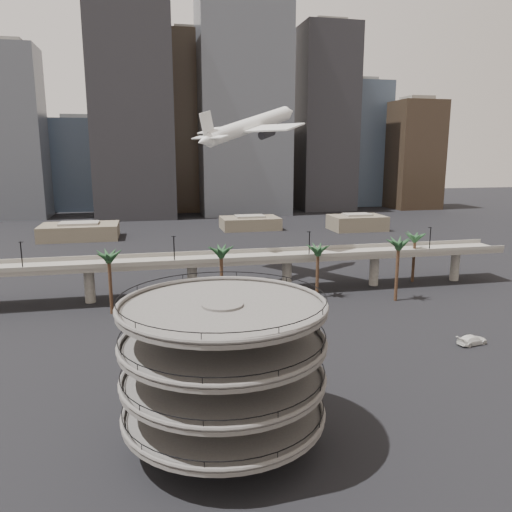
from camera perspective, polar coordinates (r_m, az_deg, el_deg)
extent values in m
plane|color=black|center=(65.66, 7.62, -17.30)|extent=(700.00, 700.00, 0.00)
cylinder|color=#504D4B|center=(55.61, -3.74, -13.59)|extent=(4.40, 4.40, 16.50)
cylinder|color=#504D4B|center=(57.54, -3.68, -17.40)|extent=(22.00, 22.00, 0.45)
torus|color=#504D4B|center=(57.31, -3.68, -16.98)|extent=(22.20, 22.20, 0.50)
torus|color=black|center=(56.93, -3.70, -16.28)|extent=(21.80, 21.80, 0.10)
cylinder|color=#504D4B|center=(55.70, -3.73, -13.80)|extent=(22.00, 22.00, 0.45)
torus|color=#504D4B|center=(55.50, -3.74, -13.36)|extent=(22.20, 22.20, 0.50)
torus|color=black|center=(55.16, -3.75, -12.61)|extent=(21.80, 21.80, 0.10)
cylinder|color=#504D4B|center=(54.10, -3.79, -9.98)|extent=(22.00, 22.00, 0.45)
torus|color=#504D4B|center=(53.92, -3.80, -9.51)|extent=(22.20, 22.20, 0.50)
torus|color=black|center=(53.64, -3.81, -8.71)|extent=(21.80, 21.80, 0.10)
cylinder|color=#504D4B|center=(52.74, -3.85, -5.94)|extent=(22.00, 22.00, 0.45)
torus|color=#504D4B|center=(52.60, -3.86, -5.45)|extent=(22.20, 22.20, 0.50)
torus|color=black|center=(52.37, -3.87, -4.61)|extent=(21.80, 21.80, 0.10)
cube|color=slate|center=(113.13, -1.80, -0.36)|extent=(130.00, 9.00, 0.90)
cube|color=slate|center=(108.62, -1.36, -0.39)|extent=(130.00, 0.30, 1.00)
cube|color=slate|center=(117.28, -2.21, 0.52)|extent=(130.00, 0.30, 1.00)
cylinder|color=slate|center=(112.96, -18.49, -3.19)|extent=(2.20, 2.20, 8.00)
cylinder|color=slate|center=(112.65, -7.30, -2.70)|extent=(2.20, 2.20, 8.00)
cylinder|color=slate|center=(116.55, 3.54, -2.14)|extent=(2.20, 2.20, 8.00)
cylinder|color=slate|center=(124.29, 13.34, -1.55)|extent=(2.20, 2.20, 8.00)
cylinder|color=slate|center=(135.21, 21.78, -1.02)|extent=(2.20, 2.20, 8.00)
cylinder|color=black|center=(109.46, -25.21, -0.04)|extent=(0.24, 0.24, 6.00)
cylinder|color=black|center=(106.79, -9.34, 0.67)|extent=(0.24, 0.24, 6.00)
cylinder|color=black|center=(112.37, 6.11, 1.31)|extent=(0.24, 0.24, 6.00)
cylinder|color=black|center=(125.09, 19.27, 1.78)|extent=(0.24, 0.24, 6.00)
cylinder|color=#432D1D|center=(102.05, -3.96, -2.84)|extent=(0.70, 0.70, 12.15)
ellipsoid|color=#1C3E21|center=(100.61, -4.01, 0.73)|extent=(4.40, 4.40, 2.00)
cylinder|color=#432D1D|center=(111.19, 7.02, -2.04)|extent=(0.70, 0.70, 10.80)
ellipsoid|color=#1C3E21|center=(109.96, 7.10, 0.90)|extent=(4.40, 4.40, 2.00)
cylinder|color=#432D1D|center=(112.04, 15.81, -1.82)|extent=(0.70, 0.70, 12.60)
ellipsoid|color=#1C3E21|center=(110.70, 16.00, 1.55)|extent=(4.40, 4.40, 2.00)
cylinder|color=#432D1D|center=(129.86, 17.57, -0.40)|extent=(0.70, 0.70, 11.25)
ellipsoid|color=#1C3E21|center=(128.78, 17.74, 2.22)|extent=(4.40, 4.40, 2.00)
cylinder|color=#432D1D|center=(103.31, -16.30, -3.25)|extent=(0.70, 0.70, 11.70)
ellipsoid|color=#1C3E21|center=(101.92, -16.50, 0.15)|extent=(4.40, 4.40, 2.00)
cube|color=#665C4B|center=(197.41, -19.50, 2.65)|extent=(28.00, 18.00, 5.50)
cube|color=slate|center=(196.97, -19.56, 3.56)|extent=(14.00, 9.00, 0.80)
cube|color=#665C4B|center=(210.12, -0.70, 3.78)|extent=(24.00, 16.00, 5.00)
cube|color=slate|center=(209.73, -0.70, 4.56)|extent=(12.00, 8.00, 0.80)
cube|color=#665C4B|center=(211.82, 11.47, 3.74)|extent=(22.00, 15.00, 6.00)
cube|color=slate|center=(211.38, 11.51, 4.66)|extent=(11.00, 7.50, 0.80)
cube|color=#4E525C|center=(270.49, -25.83, 12.42)|extent=(26.00, 24.00, 80.33)
cube|color=slate|center=(274.89, -26.65, 21.04)|extent=(14.30, 13.20, 2.40)
cube|color=#3B495C|center=(300.79, -19.35, 9.79)|extent=(30.00, 30.00, 49.43)
cube|color=slate|center=(301.29, -19.70, 14.71)|extent=(16.50, 16.50, 2.40)
cube|color=black|center=(254.95, -14.06, 17.05)|extent=(38.00, 30.00, 113.28)
cube|color=#30251B|center=(280.23, -7.48, 14.67)|extent=(28.00, 26.00, 92.68)
cube|color=slate|center=(286.65, -7.76, 24.20)|extent=(15.40, 14.30, 2.40)
cube|color=#4E525C|center=(265.26, -1.50, 18.28)|extent=(45.00, 32.00, 123.58)
cube|color=gray|center=(303.39, 1.97, 9.87)|extent=(24.00, 24.00, 43.25)
cube|color=slate|center=(303.48, 2.00, 14.18)|extent=(13.20, 13.20, 2.40)
cube|color=black|center=(286.65, 7.92, 15.11)|extent=(30.00, 28.00, 97.83)
cube|color=slate|center=(293.93, 8.22, 24.91)|extent=(16.50, 15.40, 2.40)
cube|color=#3B495C|center=(314.77, 11.29, 12.35)|extent=(34.00, 30.00, 72.09)
cube|color=slate|center=(317.47, 11.57, 19.08)|extent=(18.70, 16.50, 2.40)
cube|color=#30251B|center=(303.57, 17.57, 10.89)|extent=(26.00, 26.00, 59.73)
cube|color=slate|center=(304.95, 17.95, 16.73)|extent=(14.30, 14.30, 2.40)
cube|color=gray|center=(316.28, -5.55, 9.52)|extent=(22.00, 22.00, 39.13)
cube|color=slate|center=(316.15, -5.63, 13.29)|extent=(12.10, 12.10, 2.40)
cylinder|color=silver|center=(125.65, -0.71, 14.70)|extent=(25.16, 19.03, 10.65)
cone|color=silver|center=(137.21, 3.79, 16.09)|extent=(5.61, 5.44, 4.39)
cone|color=silver|center=(115.04, -6.00, 12.93)|extent=(5.30, 5.05, 4.00)
cube|color=silver|center=(125.02, -0.97, 14.33)|extent=(22.47, 28.40, 2.00)
cube|color=silver|center=(116.29, -5.31, 13.38)|extent=(7.70, 9.62, 0.86)
cube|color=silver|center=(115.92, -5.61, 14.72)|extent=(3.91, 2.87, 6.16)
cylinder|color=#26272C|center=(129.44, -2.53, 13.69)|extent=(4.92, 4.27, 3.02)
cylinder|color=#26272C|center=(121.85, 1.25, 13.81)|extent=(4.92, 4.27, 3.02)
imported|color=#AF1F19|center=(73.74, 2.47, -13.08)|extent=(4.93, 2.38, 1.63)
imported|color=#242328|center=(87.78, 5.57, -8.98)|extent=(4.82, 2.05, 1.54)
imported|color=white|center=(92.64, 23.47, -8.78)|extent=(5.87, 3.33, 1.60)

